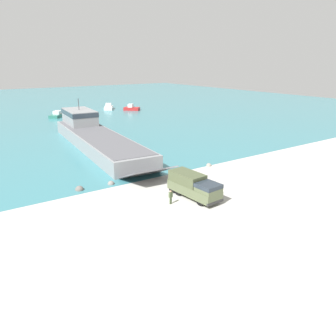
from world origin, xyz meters
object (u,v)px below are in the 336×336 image
object	(u,v)px
military_truck	(194,186)
soldier_on_ramp	(171,196)
landing_craft	(94,134)
moored_boat_b	(58,115)
mooring_bollard	(185,171)
moored_boat_a	(109,107)
moored_boat_c	(132,108)

from	to	relation	value
military_truck	soldier_on_ramp	distance (m)	3.44
military_truck	soldier_on_ramp	xyz separation A→B (m)	(-3.40, -0.06, -0.54)
landing_craft	moored_boat_b	distance (m)	38.92
soldier_on_ramp	mooring_bollard	distance (m)	10.57
moored_boat_b	landing_craft	bearing A→B (deg)	-58.17
landing_craft	military_truck	size ratio (longest dim) A/B	5.81
moored_boat_a	mooring_bollard	bearing A→B (deg)	102.69
moored_boat_c	landing_craft	bearing A→B (deg)	6.88
military_truck	mooring_bollard	world-z (taller)	military_truck
soldier_on_ramp	moored_boat_c	world-z (taller)	moored_boat_c
landing_craft	mooring_bollard	world-z (taller)	landing_craft
moored_boat_b	mooring_bollard	xyz separation A→B (m)	(-0.29, -63.13, -0.05)
military_truck	soldier_on_ramp	size ratio (longest dim) A/B	4.46
soldier_on_ramp	moored_boat_a	xyz separation A→B (m)	(26.72, 76.46, -0.29)
moored_boat_a	military_truck	bearing A→B (deg)	101.19
military_truck	mooring_bollard	bearing A→B (deg)	145.58
moored_boat_c	mooring_bollard	size ratio (longest dim) A/B	5.77
moored_boat_b	moored_boat_a	bearing A→B (deg)	55.74
landing_craft	moored_boat_c	distance (m)	47.65
mooring_bollard	moored_boat_a	bearing A→B (deg)	74.53
soldier_on_ramp	landing_craft	bearing A→B (deg)	163.27
mooring_bollard	landing_craft	bearing A→B (deg)	99.23
moored_boat_a	mooring_bollard	distance (m)	71.71
moored_boat_c	mooring_bollard	world-z (taller)	moored_boat_c
military_truck	moored_boat_a	world-z (taller)	military_truck
moored_boat_a	moored_boat_b	distance (m)	19.76
moored_boat_b	moored_boat_c	world-z (taller)	moored_boat_c
soldier_on_ramp	moored_boat_b	bearing A→B (deg)	163.36
moored_boat_a	moored_boat_b	xyz separation A→B (m)	(-18.84, -5.98, -0.08)
moored_boat_c	mooring_bollard	xyz separation A→B (m)	(-24.53, -62.63, -0.16)
soldier_on_ramp	moored_boat_a	size ratio (longest dim) A/B	0.22
soldier_on_ramp	moored_boat_a	distance (m)	81.00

